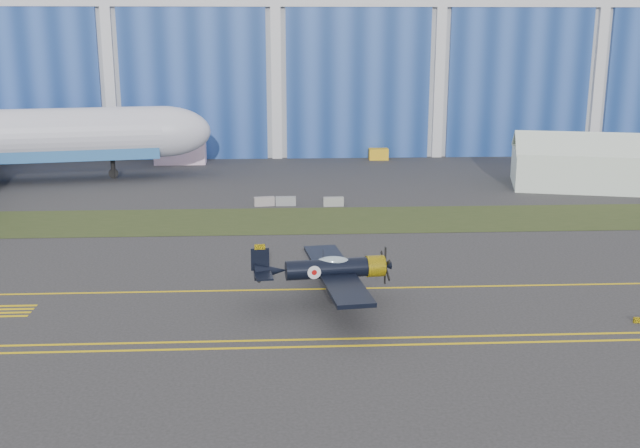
{
  "coord_description": "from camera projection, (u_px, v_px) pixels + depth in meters",
  "views": [
    {
      "loc": [
        0.61,
        -52.62,
        16.79
      ],
      "look_at": [
        3.39,
        1.22,
        2.93
      ],
      "focal_mm": 42.0,
      "sensor_mm": 36.0,
      "label": 1
    }
  ],
  "objects": [
    {
      "name": "barrier_a",
      "position": [
        264.0,
        201.0,
        74.36
      ],
      "size": [
        2.07,
        0.89,
        0.9
      ],
      "primitive_type": "cube",
      "rotation": [
        0.0,
        0.0,
        0.15
      ],
      "color": "#9F9797",
      "rests_on": "ground"
    },
    {
      "name": "tug",
      "position": [
        379.0,
        154.0,
        101.33
      ],
      "size": [
        2.61,
        1.67,
        1.5
      ],
      "primitive_type": "cube",
      "rotation": [
        0.0,
        0.0,
        -0.02
      ],
      "color": "yellow",
      "rests_on": "ground"
    },
    {
      "name": "grass_median",
      "position": [
        276.0,
        221.0,
        68.58
      ],
      "size": [
        260.0,
        10.0,
        0.02
      ],
      "primitive_type": "cube",
      "color": "#475128",
      "rests_on": "ground"
    },
    {
      "name": "edge_line_near",
      "position": [
        273.0,
        347.0,
        41.01
      ],
      "size": [
        80.0,
        0.2,
        0.02
      ],
      "primitive_type": "cube",
      "color": "yellow",
      "rests_on": "ground"
    },
    {
      "name": "warbird",
      "position": [
        327.0,
        269.0,
        47.11
      ],
      "size": [
        11.39,
        13.19,
        3.58
      ],
      "rotation": [
        0.0,
        0.0,
        0.12
      ],
      "color": "black",
      "rests_on": "ground"
    },
    {
      "name": "hangar",
      "position": [
        277.0,
        44.0,
        120.75
      ],
      "size": [
        220.0,
        45.7,
        30.0
      ],
      "color": "silver",
      "rests_on": "ground"
    },
    {
      "name": "ground",
      "position": [
        275.0,
        267.0,
        55.04
      ],
      "size": [
        260.0,
        260.0,
        0.0
      ],
      "primitive_type": "plane",
      "color": "#383839",
      "rests_on": "ground"
    },
    {
      "name": "barrier_b",
      "position": [
        286.0,
        201.0,
        74.51
      ],
      "size": [
        2.0,
        0.61,
        0.9
      ],
      "primitive_type": "cube",
      "rotation": [
        0.0,
        0.0,
        0.01
      ],
      "color": "gray",
      "rests_on": "ground"
    },
    {
      "name": "shipping_container",
      "position": [
        180.0,
        153.0,
        97.97
      ],
      "size": [
        6.7,
        2.83,
        2.87
      ],
      "primitive_type": "cube",
      "rotation": [
        0.0,
        0.0,
        0.03
      ],
      "color": "white",
      "rests_on": "ground"
    },
    {
      "name": "tent",
      "position": [
        575.0,
        159.0,
        83.1
      ],
      "size": [
        15.22,
        12.62,
        6.17
      ],
      "rotation": [
        0.0,
        0.0,
        -0.24
      ],
      "color": "white",
      "rests_on": "ground"
    },
    {
      "name": "taxiway_centreline",
      "position": [
        274.0,
        290.0,
        50.2
      ],
      "size": [
        200.0,
        0.2,
        0.02
      ],
      "primitive_type": "cube",
      "color": "yellow",
      "rests_on": "ground"
    },
    {
      "name": "barrier_c",
      "position": [
        333.0,
        202.0,
        74.28
      ],
      "size": [
        2.02,
        0.66,
        0.9
      ],
      "primitive_type": "cube",
      "rotation": [
        0.0,
        0.0,
        0.03
      ],
      "color": "#979996",
      "rests_on": "ground"
    },
    {
      "name": "edge_line_far",
      "position": [
        273.0,
        340.0,
        41.98
      ],
      "size": [
        80.0,
        0.2,
        0.02
      ],
      "primitive_type": "cube",
      "color": "yellow",
      "rests_on": "ground"
    }
  ]
}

